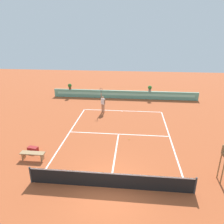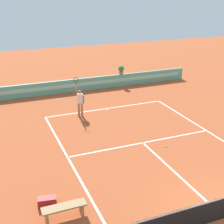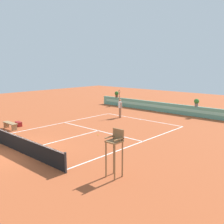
{
  "view_description": "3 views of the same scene",
  "coord_description": "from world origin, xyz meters",
  "views": [
    {
      "loc": [
        1.05,
        -9.14,
        7.89
      ],
      "look_at": [
        -0.79,
        8.82,
        1.0
      ],
      "focal_mm": 33.88,
      "sensor_mm": 36.0,
      "label": 1
    },
    {
      "loc": [
        -7.29,
        -7.15,
        7.79
      ],
      "look_at": [
        -0.79,
        8.82,
        1.0
      ],
      "focal_mm": 51.55,
      "sensor_mm": 36.0,
      "label": 2
    },
    {
      "loc": [
        13.5,
        -6.81,
        4.92
      ],
      "look_at": [
        -0.79,
        8.82,
        1.0
      ],
      "focal_mm": 41.5,
      "sensor_mm": 36.0,
      "label": 3
    }
  ],
  "objects": [
    {
      "name": "ground_plane",
      "position": [
        0.0,
        6.0,
        0.0
      ],
      "size": [
        60.0,
        60.0,
        0.0
      ],
      "primitive_type": "plane",
      "color": "#A84C28"
    },
    {
      "name": "court_lines",
      "position": [
        0.0,
        6.72,
        0.0
      ],
      "size": [
        8.32,
        11.94,
        0.01
      ],
      "color": "white",
      "rests_on": "ground"
    },
    {
      "name": "net",
      "position": [
        0.0,
        0.0,
        0.51
      ],
      "size": [
        8.92,
        0.1,
        1.0
      ],
      "color": "#333333",
      "rests_on": "ground"
    },
    {
      "name": "back_wall_barrier",
      "position": [
        0.0,
        16.39,
        0.5
      ],
      "size": [
        18.0,
        0.21,
        1.0
      ],
      "color": "#60A88E",
      "rests_on": "ground"
    },
    {
      "name": "umpire_chair",
      "position": [
        6.31,
        1.26,
        1.34
      ],
      "size": [
        0.6,
        0.6,
        2.14
      ],
      "color": "olive",
      "rests_on": "ground"
    },
    {
      "name": "bench_courtside",
      "position": [
        -5.33,
        2.18,
        0.38
      ],
      "size": [
        1.6,
        0.44,
        0.51
      ],
      "color": "#99754C",
      "rests_on": "ground"
    },
    {
      "name": "gear_bag",
      "position": [
        -5.77,
        3.1,
        0.18
      ],
      "size": [
        0.75,
        0.48,
        0.36
      ],
      "primitive_type": "cube",
      "rotation": [
        0.0,
        0.0,
        -0.17
      ],
      "color": "maroon",
      "rests_on": "ground"
    },
    {
      "name": "tennis_player",
      "position": [
        -1.98,
        11.24,
        1.05
      ],
      "size": [
        0.57,
        0.35,
        2.58
      ],
      "color": "#9E7051",
      "rests_on": "ground"
    },
    {
      "name": "tennis_ball_near_baseline",
      "position": [
        0.89,
        5.51,
        0.03
      ],
      "size": [
        0.07,
        0.07,
        0.07
      ],
      "primitive_type": "sphere",
      "color": "#CCE033",
      "rests_on": "ground"
    },
    {
      "name": "potted_plant_far_left",
      "position": [
        -6.95,
        16.39,
        1.41
      ],
      "size": [
        0.48,
        0.48,
        0.72
      ],
      "color": "brown",
      "rests_on": "back_wall_barrier"
    },
    {
      "name": "potted_plant_right",
      "position": [
        3.1,
        16.39,
        1.41
      ],
      "size": [
        0.48,
        0.48,
        0.72
      ],
      "color": "gray",
      "rests_on": "back_wall_barrier"
    }
  ]
}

